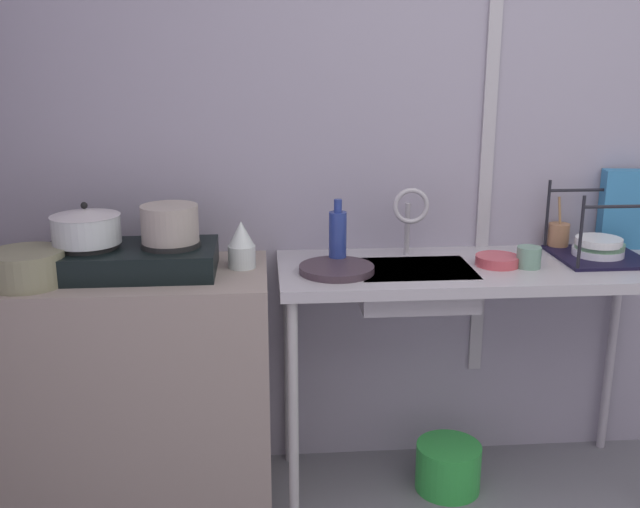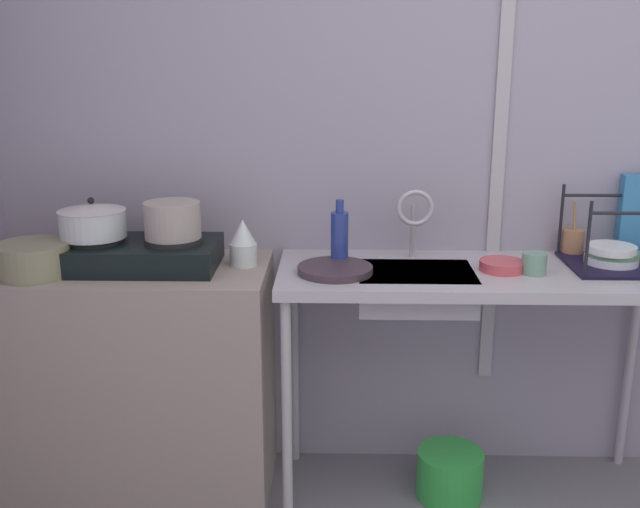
% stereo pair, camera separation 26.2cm
% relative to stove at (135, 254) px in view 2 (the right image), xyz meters
% --- Properties ---
extents(wall_back, '(4.92, 0.10, 2.49)m').
position_rel_stove_xyz_m(wall_back, '(1.48, 0.31, 0.29)').
color(wall_back, '#938C9F').
rests_on(wall_back, ground).
extents(wall_metal_strip, '(0.05, 0.01, 1.99)m').
position_rel_stove_xyz_m(wall_metal_strip, '(1.33, 0.25, 0.42)').
color(wall_metal_strip, '#A9A4AB').
extents(counter_concrete, '(0.98, 0.52, 0.90)m').
position_rel_stove_xyz_m(counter_concrete, '(-0.01, 0.00, -0.50)').
color(counter_concrete, gray).
rests_on(counter_concrete, ground).
extents(counter_sink, '(1.43, 0.52, 0.90)m').
position_rel_stove_xyz_m(counter_sink, '(1.23, 0.00, -0.13)').
color(counter_sink, '#A9A4AB').
rests_on(counter_sink, ground).
extents(stove, '(0.60, 0.33, 0.11)m').
position_rel_stove_xyz_m(stove, '(0.00, 0.00, 0.00)').
color(stove, black).
rests_on(stove, counter_concrete).
extents(pot_on_left_burner, '(0.24, 0.24, 0.15)m').
position_rel_stove_xyz_m(pot_on_left_burner, '(-0.14, 0.00, 0.12)').
color(pot_on_left_burner, silver).
rests_on(pot_on_left_burner, stove).
extents(pot_on_right_burner, '(0.20, 0.20, 0.13)m').
position_rel_stove_xyz_m(pot_on_right_burner, '(0.14, 0.00, 0.12)').
color(pot_on_right_burner, '#9F9389').
rests_on(pot_on_right_burner, stove).
extents(pot_beside_stove, '(0.26, 0.26, 0.12)m').
position_rel_stove_xyz_m(pot_beside_stove, '(-0.32, -0.11, 0.01)').
color(pot_beside_stove, '#7C795C').
rests_on(pot_beside_stove, counter_concrete).
extents(percolator, '(0.10, 0.10, 0.17)m').
position_rel_stove_xyz_m(percolator, '(0.39, 0.04, 0.03)').
color(percolator, silver).
rests_on(percolator, counter_concrete).
extents(sink_basin, '(0.41, 0.31, 0.13)m').
position_rel_stove_xyz_m(sink_basin, '(1.01, -0.02, -0.11)').
color(sink_basin, '#A9A4AB').
rests_on(sink_basin, counter_sink).
extents(faucet, '(0.14, 0.08, 0.27)m').
position_rel_stove_xyz_m(faucet, '(1.01, 0.11, 0.13)').
color(faucet, '#A9A4AB').
rests_on(faucet, counter_sink).
extents(frying_pan, '(0.27, 0.27, 0.03)m').
position_rel_stove_xyz_m(frying_pan, '(0.72, -0.05, -0.04)').
color(frying_pan, '#3A2C35').
rests_on(frying_pan, counter_sink).
extents(dish_rack, '(0.32, 0.33, 0.27)m').
position_rel_stove_xyz_m(dish_rack, '(1.72, 0.05, -0.01)').
color(dish_rack, black).
rests_on(dish_rack, counter_sink).
extents(cup_by_rack, '(0.09, 0.09, 0.08)m').
position_rel_stove_xyz_m(cup_by_rack, '(1.42, -0.05, -0.01)').
color(cup_by_rack, gray).
rests_on(cup_by_rack, counter_sink).
extents(small_bowl_on_drainboard, '(0.16, 0.16, 0.04)m').
position_rel_stove_xyz_m(small_bowl_on_drainboard, '(1.31, -0.01, -0.03)').
color(small_bowl_on_drainboard, '#BF4650').
rests_on(small_bowl_on_drainboard, counter_sink).
extents(bottle_by_sink, '(0.06, 0.06, 0.24)m').
position_rel_stove_xyz_m(bottle_by_sink, '(0.74, 0.06, 0.05)').
color(bottle_by_sink, navy).
rests_on(bottle_by_sink, counter_sink).
extents(utensil_jar, '(0.08, 0.08, 0.21)m').
position_rel_stove_xyz_m(utensil_jar, '(1.62, 0.20, 0.00)').
color(utensil_jar, '#9B6A4A').
rests_on(utensil_jar, counter_sink).
extents(bucket_on_floor, '(0.25, 0.25, 0.19)m').
position_rel_stove_xyz_m(bucket_on_floor, '(1.16, -0.04, -0.86)').
color(bucket_on_floor, green).
rests_on(bucket_on_floor, ground).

